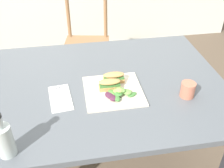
# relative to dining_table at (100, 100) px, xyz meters

# --- Properties ---
(dining_table) EXTENTS (1.33, 0.97, 0.74)m
(dining_table) POSITION_rel_dining_table_xyz_m (0.00, 0.00, 0.00)
(dining_table) COLOR #51565B
(dining_table) RESTS_ON ground
(chair_wooden_far) EXTENTS (0.47, 0.47, 0.87)m
(chair_wooden_far) POSITION_rel_dining_table_xyz_m (0.01, 1.06, -0.18)
(chair_wooden_far) COLOR #8E6642
(chair_wooden_far) RESTS_ON ground
(plate_lunch) EXTENTS (0.29, 0.29, 0.01)m
(plate_lunch) POSITION_rel_dining_table_xyz_m (0.06, -0.08, 0.12)
(plate_lunch) COLOR beige
(plate_lunch) RESTS_ON dining_table
(sandwich_half_front) EXTENTS (0.11, 0.06, 0.06)m
(sandwich_half_front) POSITION_rel_dining_table_xyz_m (0.04, -0.07, 0.15)
(sandwich_half_front) COLOR tan
(sandwich_half_front) RESTS_ON plate_lunch
(sandwich_half_back) EXTENTS (0.11, 0.06, 0.06)m
(sandwich_half_back) POSITION_rel_dining_table_xyz_m (0.07, -0.01, 0.15)
(sandwich_half_back) COLOR tan
(sandwich_half_back) RESTS_ON plate_lunch
(salad_mixed_greens) EXTENTS (0.17, 0.14, 0.04)m
(salad_mixed_greens) POSITION_rel_dining_table_xyz_m (0.07, -0.13, 0.14)
(salad_mixed_greens) COLOR #84A84C
(salad_mixed_greens) RESTS_ON plate_lunch
(napkin_folded) EXTENTS (0.12, 0.22, 0.00)m
(napkin_folded) POSITION_rel_dining_table_xyz_m (-0.21, -0.09, 0.11)
(napkin_folded) COLOR silver
(napkin_folded) RESTS_ON dining_table
(fork_on_napkin) EXTENTS (0.04, 0.19, 0.00)m
(fork_on_napkin) POSITION_rel_dining_table_xyz_m (-0.21, -0.07, 0.12)
(fork_on_napkin) COLOR silver
(fork_on_napkin) RESTS_ON napkin_folded
(bottle_cold_brew) EXTENTS (0.07, 0.07, 0.20)m
(bottle_cold_brew) POSITION_rel_dining_table_xyz_m (-0.41, -0.40, 0.18)
(bottle_cold_brew) COLOR black
(bottle_cold_brew) RESTS_ON dining_table
(cup_extra_side) EXTENTS (0.07, 0.07, 0.08)m
(cup_extra_side) POSITION_rel_dining_table_xyz_m (0.41, -0.18, 0.15)
(cup_extra_side) COLOR #B2664C
(cup_extra_side) RESTS_ON dining_table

